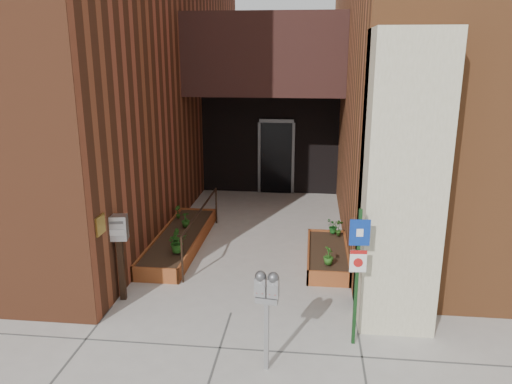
% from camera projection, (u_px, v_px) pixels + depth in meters
% --- Properties ---
extents(ground, '(80.00, 80.00, 0.00)m').
position_uv_depth(ground, '(231.00, 313.00, 8.07)').
color(ground, '#9E9991').
rests_on(ground, ground).
extents(architecture, '(20.00, 14.60, 10.00)m').
position_uv_depth(architecture, '(263.00, 16.00, 13.33)').
color(architecture, brown).
rests_on(architecture, ground).
extents(planter_left, '(0.90, 3.60, 0.30)m').
position_uv_depth(planter_left, '(180.00, 241.00, 10.78)').
color(planter_left, brown).
rests_on(planter_left, ground).
extents(planter_right, '(0.80, 2.20, 0.30)m').
position_uv_depth(planter_right, '(327.00, 256.00, 9.97)').
color(planter_right, brown).
rests_on(planter_right, ground).
extents(handrail, '(0.04, 3.34, 0.90)m').
position_uv_depth(handrail, '(201.00, 215.00, 10.51)').
color(handrail, black).
rests_on(handrail, ground).
extents(parking_meter, '(0.32, 0.16, 1.41)m').
position_uv_depth(parking_meter, '(267.00, 294.00, 6.37)').
color(parking_meter, '#959698').
rests_on(parking_meter, ground).
extents(sign_post, '(0.28, 0.07, 2.04)m').
position_uv_depth(sign_post, '(358.00, 264.00, 6.88)').
color(sign_post, '#153A17').
rests_on(sign_post, ground).
extents(payment_dropbox, '(0.33, 0.27, 1.50)m').
position_uv_depth(payment_dropbox, '(119.00, 239.00, 8.24)').
color(payment_dropbox, black).
rests_on(payment_dropbox, ground).
extents(shrub_left_a, '(0.52, 0.52, 0.41)m').
position_uv_depth(shrub_left_a, '(177.00, 242.00, 9.70)').
color(shrub_left_a, '#245D1A').
rests_on(shrub_left_a, planter_left).
extents(shrub_left_b, '(0.23, 0.23, 0.34)m').
position_uv_depth(shrub_left_b, '(176.00, 237.00, 10.07)').
color(shrub_left_b, '#215217').
rests_on(shrub_left_b, planter_left).
extents(shrub_left_c, '(0.26, 0.26, 0.34)m').
position_uv_depth(shrub_left_c, '(186.00, 219.00, 11.12)').
color(shrub_left_c, '#215117').
rests_on(shrub_left_c, planter_left).
extents(shrub_left_d, '(0.24, 0.24, 0.32)m').
position_uv_depth(shrub_left_d, '(178.00, 212.00, 11.68)').
color(shrub_left_d, '#275618').
rests_on(shrub_left_d, planter_left).
extents(shrub_right_a, '(0.20, 0.20, 0.34)m').
position_uv_depth(shrub_right_a, '(328.00, 256.00, 9.15)').
color(shrub_right_a, '#285E1A').
rests_on(shrub_right_a, planter_right).
extents(shrub_right_b, '(0.23, 0.23, 0.37)m').
position_uv_depth(shrub_right_b, '(339.00, 227.00, 10.57)').
color(shrub_right_b, '#234F16').
rests_on(shrub_right_b, planter_right).
extents(shrub_right_c, '(0.36, 0.36, 0.29)m').
position_uv_depth(shrub_right_c, '(333.00, 227.00, 10.73)').
color(shrub_right_c, '#18571B').
rests_on(shrub_right_c, planter_right).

